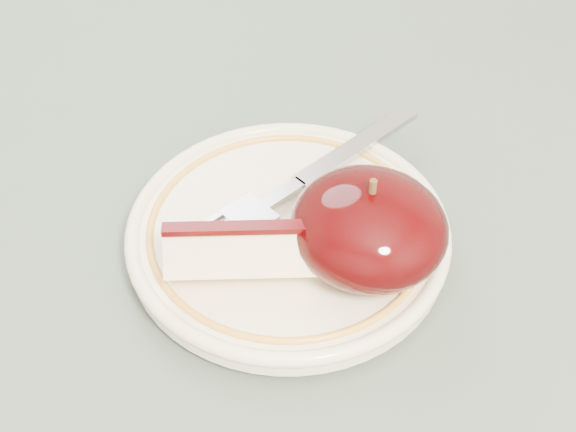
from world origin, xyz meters
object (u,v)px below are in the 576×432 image
at_px(table, 174,382).
at_px(apple_half, 369,228).
at_px(plate, 288,233).
at_px(fork, 298,184).

bearing_deg(table, apple_half, 32.25).
relative_size(plate, apple_half, 2.20).
xyz_separation_m(plate, fork, (-0.01, 0.03, 0.01)).
xyz_separation_m(table, plate, (0.05, 0.06, 0.10)).
distance_m(plate, fork, 0.03).
bearing_deg(plate, fork, 105.48).
relative_size(table, plate, 4.81).
distance_m(apple_half, fork, 0.07).
distance_m(plate, apple_half, 0.06).
xyz_separation_m(table, fork, (0.04, 0.10, 0.11)).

